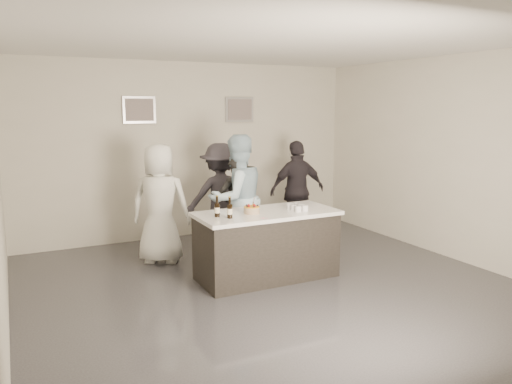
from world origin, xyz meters
TOP-DOWN VIEW (x-y plane):
  - floor at (0.00, 0.00)m, footprint 6.00×6.00m
  - ceiling at (0.00, 0.00)m, footprint 6.00×6.00m
  - wall_back at (0.00, 3.00)m, footprint 6.00×0.04m
  - wall_front at (0.00, -3.00)m, footprint 6.00×0.04m
  - wall_right at (3.00, 0.00)m, footprint 0.04×6.00m
  - picture_left at (-0.90, 2.97)m, footprint 0.54×0.04m
  - picture_right at (0.90, 2.97)m, footprint 0.54×0.04m
  - bar_counter at (0.10, 0.39)m, footprint 1.86×0.86m
  - cake at (-0.12, 0.38)m, footprint 0.20×0.20m
  - beer_bottle_a at (-0.60, 0.39)m, footprint 0.07×0.07m
  - beer_bottle_b at (-0.49, 0.25)m, footprint 0.07×0.07m
  - tumbler_cluster at (0.52, 0.30)m, footprint 0.19×0.30m
  - candles at (-0.14, 0.04)m, footprint 0.24×0.08m
  - person_main_black at (0.07, 1.28)m, footprint 0.58×0.40m
  - person_main_blue at (0.06, 1.24)m, footprint 1.01×0.85m
  - person_guest_left at (-0.96, 1.68)m, footprint 1.02×0.91m
  - person_guest_right at (1.50, 1.92)m, footprint 1.02×0.49m
  - person_guest_back at (0.08, 1.94)m, footprint 1.20×0.83m

SIDE VIEW (x-z plane):
  - floor at x=0.00m, z-range 0.00..0.00m
  - bar_counter at x=0.10m, z-range 0.00..0.90m
  - person_main_black at x=0.07m, z-range 0.00..1.56m
  - person_guest_right at x=1.50m, z-range 0.00..1.69m
  - person_guest_back at x=0.08m, z-range 0.00..1.69m
  - person_guest_left at x=-0.96m, z-range 0.00..1.74m
  - candles at x=-0.14m, z-range 0.90..0.91m
  - person_main_blue at x=0.06m, z-range 0.00..1.86m
  - cake at x=-0.12m, z-range 0.90..0.98m
  - tumbler_cluster at x=0.52m, z-range 0.90..0.98m
  - beer_bottle_a at x=-0.60m, z-range 0.90..1.16m
  - beer_bottle_b at x=-0.49m, z-range 0.90..1.16m
  - wall_back at x=0.00m, z-range 0.00..3.00m
  - wall_front at x=0.00m, z-range 0.00..3.00m
  - wall_right at x=3.00m, z-range 0.00..3.00m
  - picture_left at x=-0.90m, z-range 1.98..2.42m
  - picture_right at x=0.90m, z-range 1.98..2.42m
  - ceiling at x=0.00m, z-range 3.00..3.00m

